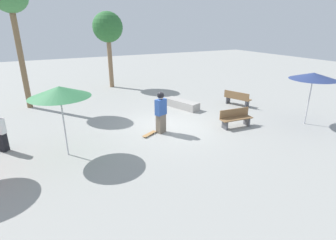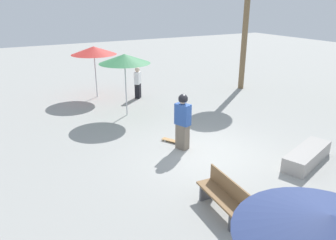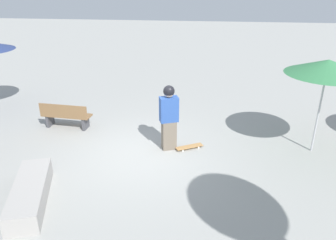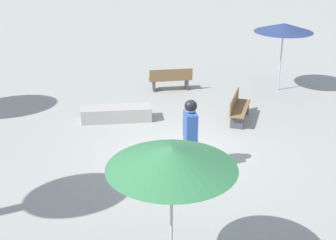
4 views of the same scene
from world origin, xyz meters
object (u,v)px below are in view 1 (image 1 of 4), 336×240
at_px(skater_main, 161,111).
at_px(shade_umbrella_navy, 314,76).
at_px(skateboard, 150,134).
at_px(bench_far, 236,118).
at_px(bystander_watching, 0,132).
at_px(bench_near, 237,98).
at_px(concrete_ledge, 182,104).
at_px(palm_tree_center_left, 108,28).
at_px(shade_umbrella_green, 59,92).

xyz_separation_m(skater_main, shade_umbrella_navy, (-2.24, -6.73, 1.33)).
relative_size(skateboard, bench_far, 0.49).
xyz_separation_m(skater_main, bystander_watching, (1.13, 6.18, -0.23)).
xyz_separation_m(skateboard, bench_near, (1.75, -6.46, 0.37)).
distance_m(skateboard, bystander_watching, 5.76).
relative_size(bench_near, bench_far, 1.01).
height_order(concrete_ledge, bench_far, bench_far).
bearing_deg(skater_main, bench_near, 174.81).
bearing_deg(bench_far, skater_main, -11.29).
relative_size(skater_main, bench_near, 1.14).
relative_size(skater_main, shade_umbrella_navy, 0.75).
height_order(concrete_ledge, shade_umbrella_navy, shade_umbrella_navy).
bearing_deg(concrete_ledge, palm_tree_center_left, 16.24).
bearing_deg(skateboard, bystander_watching, -40.84).
bearing_deg(concrete_ledge, skateboard, 130.93).
bearing_deg(bystander_watching, shade_umbrella_navy, -153.18).
distance_m(shade_umbrella_green, bystander_watching, 3.09).
bearing_deg(shade_umbrella_green, bench_far, -94.79).
xyz_separation_m(shade_umbrella_navy, bystander_watching, (3.37, 12.91, -1.57)).
relative_size(concrete_ledge, palm_tree_center_left, 0.42).
distance_m(bench_near, shade_umbrella_navy, 4.47).
bearing_deg(skater_main, palm_tree_center_left, -114.73).
relative_size(skateboard, shade_umbrella_navy, 0.32).
height_order(concrete_ledge, bystander_watching, bystander_watching).
height_order(skater_main, skateboard, skater_main).
distance_m(bench_far, palm_tree_center_left, 11.99).
xyz_separation_m(bench_near, shade_umbrella_navy, (-3.95, -0.85, 1.92)).
distance_m(skateboard, concrete_ledge, 4.34).
bearing_deg(concrete_ledge, bench_far, -168.64).
height_order(bench_near, bench_far, same).
height_order(shade_umbrella_green, palm_tree_center_left, palm_tree_center_left).
xyz_separation_m(bench_far, shade_umbrella_green, (0.63, 7.46, 1.99)).
relative_size(skateboard, bench_near, 0.48).
distance_m(skateboard, bench_far, 4.15).
distance_m(bench_near, shade_umbrella_green, 10.30).
xyz_separation_m(skater_main, bench_near, (1.71, -5.88, -0.59)).
bearing_deg(bystander_watching, shade_umbrella_green, -172.94).
bearing_deg(skater_main, bystander_watching, -31.75).
xyz_separation_m(concrete_ledge, shade_umbrella_navy, (-5.03, -4.05, 2.12)).
bearing_deg(bystander_watching, bench_near, -135.82).
bearing_deg(palm_tree_center_left, bench_far, -165.41).
xyz_separation_m(skateboard, shade_umbrella_green, (-0.30, 3.43, 2.35)).
relative_size(bench_far, palm_tree_center_left, 0.30).
bearing_deg(bystander_watching, concrete_ledge, -127.95).
height_order(bench_near, bystander_watching, bystander_watching).
relative_size(bench_far, shade_umbrella_green, 0.63).
relative_size(shade_umbrella_green, shade_umbrella_navy, 1.04).
height_order(skater_main, palm_tree_center_left, palm_tree_center_left).
bearing_deg(palm_tree_center_left, bystander_watching, 142.69).
bearing_deg(bystander_watching, skater_main, -148.93).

